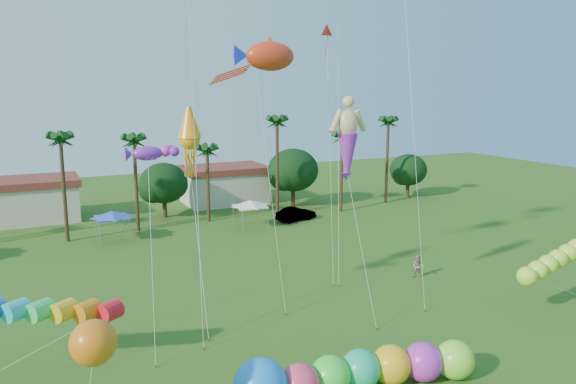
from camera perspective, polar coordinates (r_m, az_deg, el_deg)
name	(u,v)px	position (r m, az deg, el deg)	size (l,w,h in m)	color
tree_line	(188,181)	(65.25, -10.13, 1.15)	(69.46, 8.91, 11.00)	#3A2819
buildings_row	(121,196)	(70.07, -16.64, -0.38)	(35.00, 7.00, 4.00)	beige
tent_row	(113,215)	(56.26, -17.38, -2.28)	(31.00, 4.00, 0.60)	white
car_b	(296,214)	(63.19, 0.82, -2.24)	(1.62, 4.65, 1.53)	#4C4C54
spectator_b	(418,267)	(45.74, 13.08, -7.40)	(0.88, 0.69, 1.81)	gray
caterpillar_inflatable	(349,373)	(28.95, 6.26, -17.83)	(12.70, 3.96, 2.59)	#E73D61
rainbow_tube	(70,317)	(31.75, -21.23, -11.79)	(8.94, 4.24, 3.67)	red
green_worm	(527,276)	(39.68, 23.10, -7.89)	(10.28, 3.84, 3.59)	#B7F336
orange_ball_kite	(93,343)	(22.56, -19.17, -14.29)	(2.31, 2.19, 6.44)	orange
merman_kite	(348,144)	(36.96, 6.07, 4.85)	(2.66, 5.47, 13.81)	#E2C280
fish_kite	(270,56)	(39.91, -1.85, 13.62)	(5.41, 5.85, 18.07)	red
squid_kite	(190,139)	(35.40, -9.97, 5.31)	(1.94, 4.90, 13.76)	orange
lobster_kite	(148,153)	(33.63, -14.06, 3.83)	(3.13, 5.48, 11.66)	purple
delta_kite_red	(327,37)	(44.46, 3.98, 15.46)	(1.88, 3.90, 19.57)	red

